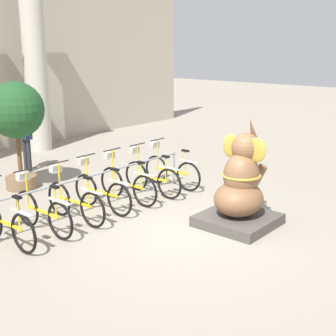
% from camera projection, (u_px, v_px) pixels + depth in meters
% --- Properties ---
extents(ground_plane, '(60.00, 60.00, 0.00)m').
position_uv_depth(ground_plane, '(183.00, 229.00, 8.55)').
color(ground_plane, gray).
extents(column_right, '(0.88, 0.88, 5.16)m').
position_uv_depth(column_right, '(35.00, 66.00, 14.29)').
color(column_right, '#BCB7A8').
rests_on(column_right, ground_plane).
extents(bike_rack, '(4.92, 0.05, 0.77)m').
position_uv_depth(bike_rack, '(98.00, 180.00, 9.38)').
color(bike_rack, gray).
rests_on(bike_rack, ground_plane).
extents(bicycle_0, '(0.48, 1.67, 1.10)m').
position_uv_depth(bicycle_0, '(5.00, 221.00, 7.76)').
color(bicycle_0, black).
rests_on(bicycle_0, ground_plane).
extents(bicycle_1, '(0.48, 1.67, 1.10)m').
position_uv_depth(bicycle_1, '(42.00, 210.00, 8.29)').
color(bicycle_1, black).
rests_on(bicycle_1, ground_plane).
extents(bicycle_2, '(0.48, 1.67, 1.10)m').
position_uv_depth(bicycle_2, '(74.00, 200.00, 8.82)').
color(bicycle_2, black).
rests_on(bicycle_2, ground_plane).
extents(bicycle_3, '(0.48, 1.67, 1.10)m').
position_uv_depth(bicycle_3, '(101.00, 191.00, 9.38)').
color(bicycle_3, black).
rests_on(bicycle_3, ground_plane).
extents(bicycle_4, '(0.48, 1.67, 1.10)m').
position_uv_depth(bicycle_4, '(127.00, 183.00, 9.91)').
color(bicycle_4, black).
rests_on(bicycle_4, ground_plane).
extents(bicycle_5, '(0.48, 1.67, 1.10)m').
position_uv_depth(bicycle_5, '(151.00, 176.00, 10.41)').
color(bicycle_5, black).
rests_on(bicycle_5, ground_plane).
extents(bicycle_6, '(0.48, 1.67, 1.10)m').
position_uv_depth(bicycle_6, '(171.00, 170.00, 10.96)').
color(bicycle_6, black).
rests_on(bicycle_6, ground_plane).
extents(elephant_statue, '(1.29, 1.29, 2.01)m').
position_uv_depth(elephant_statue, '(240.00, 190.00, 8.59)').
color(elephant_statue, '#4C4742').
rests_on(elephant_statue, ground_plane).
extents(person_pedestrian, '(0.23, 0.47, 1.76)m').
position_uv_depth(person_pedestrian, '(25.00, 131.00, 12.18)').
color(person_pedestrian, '#28282D').
rests_on(person_pedestrian, ground_plane).
extents(potted_tree, '(1.28, 1.28, 2.48)m').
position_uv_depth(potted_tree, '(16.00, 115.00, 10.50)').
color(potted_tree, brown).
rests_on(potted_tree, ground_plane).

